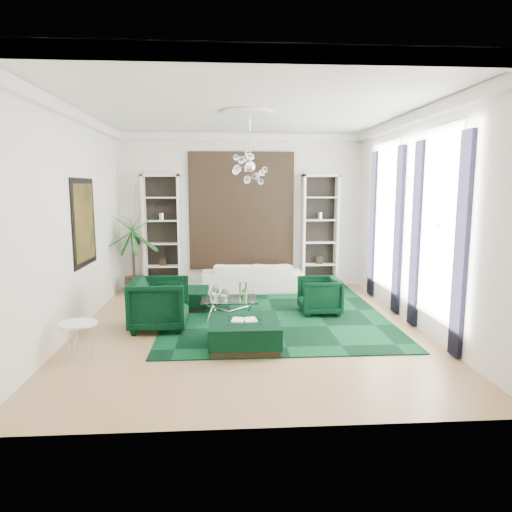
{
  "coord_description": "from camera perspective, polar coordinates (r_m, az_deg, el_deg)",
  "views": [
    {
      "loc": [
        -0.4,
        -7.91,
        2.48
      ],
      "look_at": [
        0.16,
        0.5,
        1.21
      ],
      "focal_mm": 32.0,
      "sensor_mm": 36.0,
      "label": 1
    }
  ],
  "objects": [
    {
      "name": "floor",
      "position": [
        8.3,
        -0.91,
        -8.9
      ],
      "size": [
        6.0,
        7.0,
        0.02
      ],
      "primitive_type": "cube",
      "color": "tan",
      "rests_on": "ground"
    },
    {
      "name": "ceiling",
      "position": [
        8.03,
        -0.98,
        18.09
      ],
      "size": [
        6.0,
        7.0,
        0.02
      ],
      "primitive_type": "cube",
      "color": "white",
      "rests_on": "ground"
    },
    {
      "name": "wall_back",
      "position": [
        11.44,
        -1.83,
        5.64
      ],
      "size": [
        6.0,
        0.02,
        3.8
      ],
      "primitive_type": "cube",
      "color": "silver",
      "rests_on": "ground"
    },
    {
      "name": "wall_front",
      "position": [
        4.45,
        1.32,
        1.1
      ],
      "size": [
        6.0,
        0.02,
        3.8
      ],
      "primitive_type": "cube",
      "color": "silver",
      "rests_on": "ground"
    },
    {
      "name": "wall_left",
      "position": [
        8.35,
        -22.1,
        3.95
      ],
      "size": [
        0.02,
        7.0,
        3.8
      ],
      "primitive_type": "cube",
      "color": "silver",
      "rests_on": "ground"
    },
    {
      "name": "wall_right",
      "position": [
        8.63,
        19.5,
        4.22
      ],
      "size": [
        0.02,
        7.0,
        3.8
      ],
      "primitive_type": "cube",
      "color": "silver",
      "rests_on": "ground"
    },
    {
      "name": "crown_molding",
      "position": [
        8.01,
        -0.98,
        17.32
      ],
      "size": [
        6.0,
        7.0,
        0.18
      ],
      "primitive_type": null,
      "color": "white",
      "rests_on": "ceiling"
    },
    {
      "name": "ceiling_medallion",
      "position": [
        8.32,
        -1.09,
        17.48
      ],
      "size": [
        0.9,
        0.9,
        0.05
      ],
      "primitive_type": "cylinder",
      "color": "white",
      "rests_on": "ceiling"
    },
    {
      "name": "tapestry",
      "position": [
        11.39,
        -1.82,
        5.63
      ],
      "size": [
        2.5,
        0.06,
        2.8
      ],
      "primitive_type": "cube",
      "color": "black",
      "rests_on": "wall_back"
    },
    {
      "name": "shelving_left",
      "position": [
        11.38,
        -11.66,
        2.93
      ],
      "size": [
        0.9,
        0.38,
        2.8
      ],
      "primitive_type": null,
      "color": "white",
      "rests_on": "floor"
    },
    {
      "name": "shelving_right",
      "position": [
        11.51,
        7.98,
        3.08
      ],
      "size": [
        0.9,
        0.38,
        2.8
      ],
      "primitive_type": null,
      "color": "white",
      "rests_on": "floor"
    },
    {
      "name": "painting",
      "position": [
        8.91,
        -20.64,
        3.96
      ],
      "size": [
        0.04,
        1.3,
        1.6
      ],
      "primitive_type": "cube",
      "color": "black",
      "rests_on": "wall_left"
    },
    {
      "name": "window_near",
      "position": [
        7.8,
        21.96,
        3.68
      ],
      "size": [
        0.03,
        1.1,
        2.9
      ],
      "primitive_type": "cube",
      "color": "white",
      "rests_on": "wall_right"
    },
    {
      "name": "curtain_near_a",
      "position": [
        7.12,
        24.3,
        1.11
      ],
      "size": [
        0.07,
        0.3,
        3.25
      ],
      "primitive_type": "cube",
      "color": "black",
      "rests_on": "floor"
    },
    {
      "name": "curtain_near_b",
      "position": [
        8.52,
        19.39,
        2.48
      ],
      "size": [
        0.07,
        0.3,
        3.25
      ],
      "primitive_type": "cube",
      "color": "black",
      "rests_on": "floor"
    },
    {
      "name": "window_far",
      "position": [
        10.02,
        16.01,
        4.9
      ],
      "size": [
        0.03,
        1.1,
        2.9
      ],
      "primitive_type": "cube",
      "color": "white",
      "rests_on": "wall_right"
    },
    {
      "name": "curtain_far_a",
      "position": [
        9.29,
        17.37,
        3.04
      ],
      "size": [
        0.07,
        0.3,
        3.25
      ],
      "primitive_type": "cube",
      "color": "black",
      "rests_on": "floor"
    },
    {
      "name": "curtain_far_b",
      "position": [
        10.76,
        14.38,
        3.86
      ],
      "size": [
        0.07,
        0.3,
        3.25
      ],
      "primitive_type": "cube",
      "color": "black",
      "rests_on": "floor"
    },
    {
      "name": "rug",
      "position": [
        9.22,
        2.15,
        -6.99
      ],
      "size": [
        4.2,
        5.0,
        0.02
      ],
      "primitive_type": "cube",
      "color": "black",
      "rests_on": "floor"
    },
    {
      "name": "sofa",
      "position": [
        10.98,
        -0.47,
        -2.65
      ],
      "size": [
        2.39,
        0.93,
        0.7
      ],
      "primitive_type": "imported",
      "rotation": [
        0.0,
        0.0,
        3.14
      ],
      "color": "white",
      "rests_on": "floor"
    },
    {
      "name": "armchair_left",
      "position": [
        8.25,
        -11.96,
        -5.88
      ],
      "size": [
        0.99,
        0.96,
        0.9
      ],
      "primitive_type": "imported",
      "rotation": [
        0.0,
        0.0,
        1.57
      ],
      "color": "black",
      "rests_on": "floor"
    },
    {
      "name": "armchair_right",
      "position": [
        9.13,
        7.91,
        -4.94
      ],
      "size": [
        0.8,
        0.77,
        0.72
      ],
      "primitive_type": "imported",
      "rotation": [
        0.0,
        0.0,
        -1.57
      ],
      "color": "black",
      "rests_on": "floor"
    },
    {
      "name": "coffee_table",
      "position": [
        8.99,
        -3.37,
        -6.27
      ],
      "size": [
        1.06,
        1.06,
        0.36
      ],
      "primitive_type": null,
      "color": "white",
      "rests_on": "floor"
    },
    {
      "name": "ottoman_side",
      "position": [
        9.56,
        -8.69,
        -5.34
      ],
      "size": [
        0.9,
        0.9,
        0.4
      ],
      "primitive_type": "cube",
      "color": "black",
      "rests_on": "floor"
    },
    {
      "name": "ottoman_front",
      "position": [
        7.22,
        -1.48,
        -9.7
      ],
      "size": [
        1.08,
        1.08,
        0.43
      ],
      "primitive_type": "cube",
      "color": "black",
      "rests_on": "floor"
    },
    {
      "name": "book",
      "position": [
        7.15,
        -1.49,
        -7.94
      ],
      "size": [
        0.4,
        0.27,
        0.03
      ],
      "primitive_type": "cube",
      "color": "white",
      "rests_on": "ottoman_front"
    },
    {
      "name": "side_table",
      "position": [
        7.23,
        -21.27,
        -9.88
      ],
      "size": [
        0.55,
        0.55,
        0.53
      ],
      "primitive_type": "cylinder",
      "color": "white",
      "rests_on": "floor"
    },
    {
      "name": "palm",
      "position": [
        10.98,
        -15.14,
        1.58
      ],
      "size": [
        1.5,
        1.5,
        2.41
      ],
      "primitive_type": null,
      "color": "#19591E",
      "rests_on": "floor"
    },
    {
      "name": "chandelier",
      "position": [
        8.37,
        -0.74,
        11.09
      ],
      "size": [
        0.77,
        0.77,
        0.69
      ],
      "primitive_type": null,
      "color": "white",
      "rests_on": "ceiling"
    },
    {
      "name": "table_plant",
      "position": [
        8.71,
        -1.63,
        -4.74
      ],
      "size": [
        0.13,
        0.1,
        0.23
      ],
      "primitive_type": "imported",
      "color": "#19591E",
      "rests_on": "coffee_table"
    }
  ]
}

